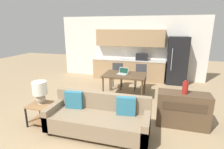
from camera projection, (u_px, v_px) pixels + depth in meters
name	position (u px, v px, depth m)	size (l,w,h in m)	color
ground_plane	(92.00, 134.00, 3.81)	(20.00, 20.00, 0.00)	#9E8460
wall_back	(130.00, 48.00, 7.75)	(6.40, 0.07, 2.70)	silver
kitchen_counter	(129.00, 60.00, 7.61)	(3.11, 0.65, 2.15)	tan
refrigerator	(177.00, 61.00, 6.98)	(0.77, 0.73, 1.89)	black
dining_table	(125.00, 76.00, 5.69)	(1.35, 0.91, 0.77)	brown
couch	(99.00, 118.00, 3.79)	(2.19, 0.80, 0.85)	#3D2D1E
side_table	(41.00, 110.00, 4.13)	(0.51, 0.51, 0.51)	olive
table_lamp	(40.00, 91.00, 4.04)	(0.33, 0.33, 0.54)	#B2A893
credenza	(183.00, 110.00, 4.03)	(1.15, 0.45, 0.81)	brown
vase	(185.00, 88.00, 3.87)	(0.12, 0.12, 0.30)	maroon
dining_chair_far_right	(141.00, 76.00, 6.38)	(0.43, 0.43, 0.94)	#38383D
dining_chair_far_left	(117.00, 74.00, 6.58)	(0.47, 0.47, 0.94)	#38383D
laptop	(123.00, 72.00, 5.70)	(0.37, 0.32, 0.20)	#B7BABC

